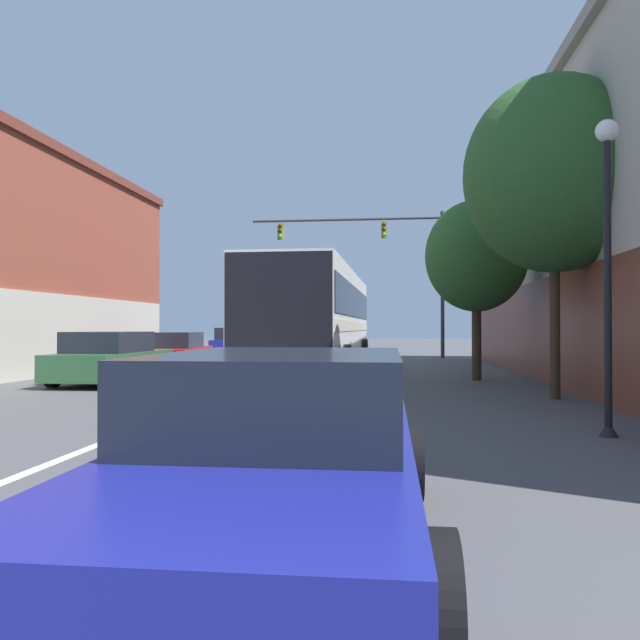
# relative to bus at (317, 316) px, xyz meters

# --- Properties ---
(lane_center_line) EXTENTS (0.14, 46.34, 0.01)m
(lane_center_line) POSITION_rel_bus_xyz_m (-1.06, -3.75, -1.82)
(lane_center_line) COLOR silver
(lane_center_line) RESTS_ON ground_plane
(bus) EXTENTS (3.03, 13.02, 3.24)m
(bus) POSITION_rel_bus_xyz_m (0.00, 0.00, 0.00)
(bus) COLOR silver
(bus) RESTS_ON ground_plane
(hatchback_foreground) EXTENTS (2.00, 4.36, 1.27)m
(hatchback_foreground) POSITION_rel_bus_xyz_m (1.81, -16.47, -1.22)
(hatchback_foreground) COLOR navy
(hatchback_foreground) RESTS_ON ground_plane
(parked_car_left_near) EXTENTS (2.25, 4.21, 1.43)m
(parked_car_left_near) POSITION_rel_bus_xyz_m (-5.21, 9.83, -1.15)
(parked_car_left_near) COLOR navy
(parked_car_left_near) RESTS_ON ground_plane
(parked_car_left_mid) EXTENTS (2.24, 4.57, 1.28)m
(parked_car_left_mid) POSITION_rel_bus_xyz_m (-5.05, 0.61, -1.22)
(parked_car_left_mid) COLOR red
(parked_car_left_mid) RESTS_ON ground_plane
(parked_car_left_far) EXTENTS (2.00, 4.43, 1.33)m
(parked_car_left_far) POSITION_rel_bus_xyz_m (-4.76, -4.98, -1.19)
(parked_car_left_far) COLOR #285633
(parked_car_left_far) RESTS_ON ground_plane
(traffic_signal_gantry) EXTENTS (9.23, 0.36, 6.95)m
(traffic_signal_gantry) POSITION_rel_bus_xyz_m (2.12, 9.41, 3.24)
(traffic_signal_gantry) COLOR #333338
(traffic_signal_gantry) RESTS_ON ground_plane
(street_lamp) EXTENTS (0.30, 0.30, 4.20)m
(street_lamp) POSITION_rel_bus_xyz_m (5.36, -11.83, 0.52)
(street_lamp) COLOR black
(street_lamp) RESTS_ON ground_plane
(street_tree_near) EXTENTS (3.62, 3.26, 6.54)m
(street_tree_near) POSITION_rel_bus_xyz_m (5.77, -7.43, 2.71)
(street_tree_near) COLOR #3D2D1E
(street_tree_near) RESTS_ON ground_plane
(street_tree_far) EXTENTS (2.79, 2.51, 4.94)m
(street_tree_far) POSITION_rel_bus_xyz_m (4.80, -3.00, 1.57)
(street_tree_far) COLOR #3D2D1E
(street_tree_far) RESTS_ON ground_plane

